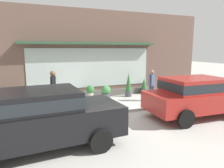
# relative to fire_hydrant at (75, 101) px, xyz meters

# --- Properties ---
(ground_plane) EXTENTS (60.00, 60.00, 0.00)m
(ground_plane) POSITION_rel_fire_hydrant_xyz_m (1.47, -0.79, -0.46)
(ground_plane) COLOR #B2AFA8
(curb_strip) EXTENTS (14.00, 0.24, 0.12)m
(curb_strip) POSITION_rel_fire_hydrant_xyz_m (1.47, -0.99, -0.40)
(curb_strip) COLOR #B2B2AD
(curb_strip) RESTS_ON ground_plane
(storefront) EXTENTS (14.00, 0.81, 4.71)m
(storefront) POSITION_rel_fire_hydrant_xyz_m (1.47, 2.39, 1.85)
(storefront) COLOR brown
(storefront) RESTS_ON ground_plane
(fire_hydrant) EXTENTS (0.42, 0.40, 0.89)m
(fire_hydrant) POSITION_rel_fire_hydrant_xyz_m (0.00, 0.00, 0.00)
(fire_hydrant) COLOR #B2B2B7
(fire_hydrant) RESTS_ON ground_plane
(pedestrian_with_handbag) EXTENTS (0.30, 0.68, 1.76)m
(pedestrian_with_handbag) POSITION_rel_fire_hydrant_xyz_m (-0.84, 0.18, 0.58)
(pedestrian_with_handbag) COLOR #8E333D
(pedestrian_with_handbag) RESTS_ON ground_plane
(pedestrian_passerby) EXTENTS (0.44, 0.29, 1.59)m
(pedestrian_passerby) POSITION_rel_fire_hydrant_xyz_m (4.02, 0.24, 0.47)
(pedestrian_passerby) COLOR #333847
(pedestrian_passerby) RESTS_ON ground_plane
(parked_car_black) EXTENTS (4.35, 2.09, 1.59)m
(parked_car_black) POSITION_rel_fire_hydrant_xyz_m (-1.64, -3.03, 0.45)
(parked_car_black) COLOR black
(parked_car_black) RESTS_ON ground_plane
(parked_car_red) EXTENTS (4.14, 2.14, 1.55)m
(parked_car_red) POSITION_rel_fire_hydrant_xyz_m (4.20, -2.57, 0.43)
(parked_car_red) COLOR maroon
(parked_car_red) RESTS_ON ground_plane
(potted_plant_window_left) EXTENTS (0.48, 0.48, 0.73)m
(potted_plant_window_left) POSITION_rel_fire_hydrant_xyz_m (2.02, 1.50, -0.09)
(potted_plant_window_left) COLOR #4C4C51
(potted_plant_window_left) RESTS_ON ground_plane
(potted_plant_doorstep) EXTENTS (0.38, 0.38, 1.33)m
(potted_plant_doorstep) POSITION_rel_fire_hydrant_xyz_m (3.41, 1.61, 0.18)
(potted_plant_doorstep) COLOR #4C4C51
(potted_plant_doorstep) RESTS_ON ground_plane
(potted_plant_by_entrance) EXTENTS (0.43, 0.43, 0.78)m
(potted_plant_by_entrance) POSITION_rel_fire_hydrant_xyz_m (1.18, 1.62, -0.00)
(potted_plant_by_entrance) COLOR #B7B2A3
(potted_plant_by_entrance) RESTS_ON ground_plane
(potted_plant_window_center) EXTENTS (0.37, 0.37, 0.93)m
(potted_plant_window_center) POSITION_rel_fire_hydrant_xyz_m (4.59, 1.88, -0.01)
(potted_plant_window_center) COLOR #4C4C51
(potted_plant_window_center) RESTS_ON ground_plane
(potted_plant_near_hydrant) EXTENTS (0.50, 0.50, 0.78)m
(potted_plant_near_hydrant) POSITION_rel_fire_hydrant_xyz_m (-2.34, 1.88, -0.03)
(potted_plant_near_hydrant) COLOR #4C4C51
(potted_plant_near_hydrant) RESTS_ON ground_plane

